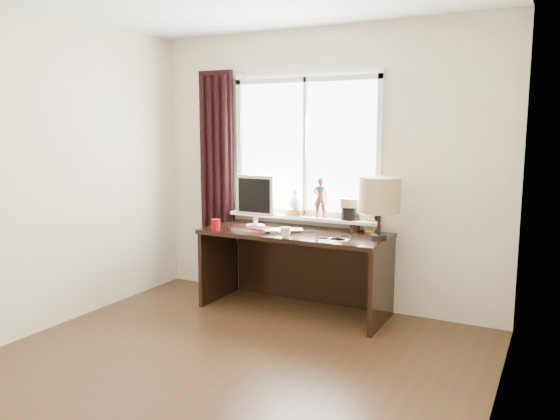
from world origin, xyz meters
The scene contains 17 objects.
floor centered at (0.00, 0.00, 0.00)m, with size 3.50×4.00×0.00m, color #3C2916.
wall_back centered at (0.00, 2.00, 1.30)m, with size 3.50×2.60×0.00m, color beige.
wall_left centered at (-1.75, 0.00, 1.30)m, with size 4.00×2.60×0.00m, color beige.
wall_right centered at (1.75, 0.00, 1.30)m, with size 4.00×2.60×0.00m, color beige.
laptop centered at (-0.17, 1.55, 0.76)m, with size 0.35×0.23×0.03m, color silver.
mug centered at (-0.05, 1.34, 0.80)m, with size 0.10×0.09×0.10m, color white.
red_cup centered at (-0.75, 1.33, 0.80)m, with size 0.08×0.08×0.11m, color #8E0309.
window centered at (-0.13, 1.95, 1.31)m, with size 1.52×0.20×1.40m.
curtain centered at (-1.13, 1.91, 1.12)m, with size 0.38×0.09×2.25m.
desk centered at (-0.10, 1.73, 0.51)m, with size 1.70×0.70×0.75m.
monitor centered at (-0.54, 1.68, 1.03)m, with size 0.40×0.18×0.49m.
notebook_stack centered at (-0.42, 1.50, 0.77)m, with size 0.24×0.19×0.03m.
brush_holder centered at (0.38, 1.90, 0.81)m, with size 0.09×0.09×0.25m.
icon_frame centered at (0.52, 1.91, 0.81)m, with size 0.10×0.04×0.13m.
table_lamp centered at (0.67, 1.68, 1.11)m, with size 0.35×0.35×0.52m.
loose_papers centered at (0.37, 1.43, 0.75)m, with size 0.24×0.26×0.00m.
desk_cables centered at (0.26, 1.52, 0.75)m, with size 0.49×0.42×0.01m.
Camera 1 is at (2.04, -2.75, 1.68)m, focal length 35.00 mm.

